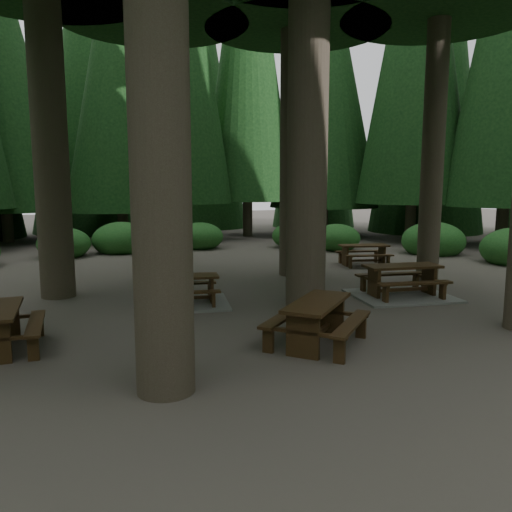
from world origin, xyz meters
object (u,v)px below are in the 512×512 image
object	(u,v)px
picnic_table_d	(364,252)
picnic_table_e	(317,316)
picnic_table_c	(184,295)
picnic_table_a	(402,286)

from	to	relation	value
picnic_table_d	picnic_table_e	distance (m)	8.79
picnic_table_c	picnic_table_d	bearing A→B (deg)	36.35
picnic_table_a	picnic_table_d	xyz separation A→B (m)	(1.78, 4.42, 0.20)
picnic_table_a	picnic_table_c	size ratio (longest dim) A/B	1.14
picnic_table_a	picnic_table_c	world-z (taller)	picnic_table_a
picnic_table_c	picnic_table_d	distance (m)	7.64
picnic_table_c	picnic_table_e	bearing A→B (deg)	-57.38
picnic_table_d	picnic_table_e	size ratio (longest dim) A/B	0.82
picnic_table_a	picnic_table_d	size ratio (longest dim) A/B	1.38
picnic_table_c	picnic_table_d	size ratio (longest dim) A/B	1.22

